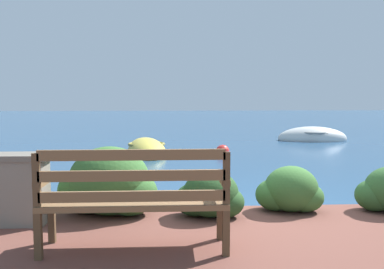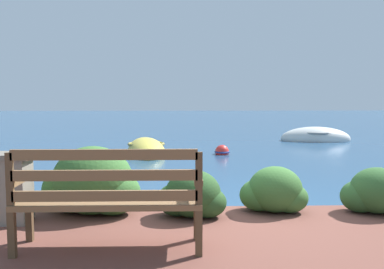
# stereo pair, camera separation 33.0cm
# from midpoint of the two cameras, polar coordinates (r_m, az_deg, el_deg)

# --- Properties ---
(ground_plane) EXTENTS (80.00, 80.00, 0.00)m
(ground_plane) POSITION_cam_midpoint_polar(r_m,az_deg,el_deg) (5.50, 6.40, -11.64)
(ground_plane) COLOR navy
(park_bench) EXTENTS (1.65, 0.48, 0.93)m
(park_bench) POSITION_cam_midpoint_polar(r_m,az_deg,el_deg) (3.84, -10.18, -8.22)
(park_bench) COLOR brown
(park_bench) RESTS_ON patio_terrace
(hedge_clump_left) EXTENTS (1.16, 0.84, 0.79)m
(hedge_clump_left) POSITION_cam_midpoint_polar(r_m,az_deg,el_deg) (5.09, -12.97, -6.58)
(hedge_clump_left) COLOR #38662D
(hedge_clump_left) RESTS_ON patio_terrace
(hedge_clump_centre) EXTENTS (0.79, 0.57, 0.54)m
(hedge_clump_centre) POSITION_cam_midpoint_polar(r_m,az_deg,el_deg) (4.89, 0.43, -8.27)
(hedge_clump_centre) COLOR #284C23
(hedge_clump_centre) RESTS_ON patio_terrace
(hedge_clump_right) EXTENTS (0.80, 0.57, 0.54)m
(hedge_clump_right) POSITION_cam_midpoint_polar(r_m,az_deg,el_deg) (5.21, 11.16, -7.48)
(hedge_clump_right) COLOR #38662D
(hedge_clump_right) RESTS_ON patio_terrace
(rowboat_nearest) EXTENTS (1.45, 2.85, 0.74)m
(rowboat_nearest) POSITION_cam_midpoint_polar(r_m,az_deg,el_deg) (11.84, -6.87, -2.23)
(rowboat_nearest) COLOR #DBC64C
(rowboat_nearest) RESTS_ON ground_plane
(rowboat_mid) EXTENTS (2.52, 1.34, 0.87)m
(rowboat_mid) POSITION_cam_midpoint_polar(r_m,az_deg,el_deg) (15.70, 15.15, -0.51)
(rowboat_mid) COLOR silver
(rowboat_mid) RESTS_ON ground_plane
(mooring_buoy) EXTENTS (0.42, 0.42, 0.38)m
(mooring_buoy) POSITION_cam_midpoint_polar(r_m,az_deg,el_deg) (11.65, 3.29, -2.31)
(mooring_buoy) COLOR red
(mooring_buoy) RESTS_ON ground_plane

